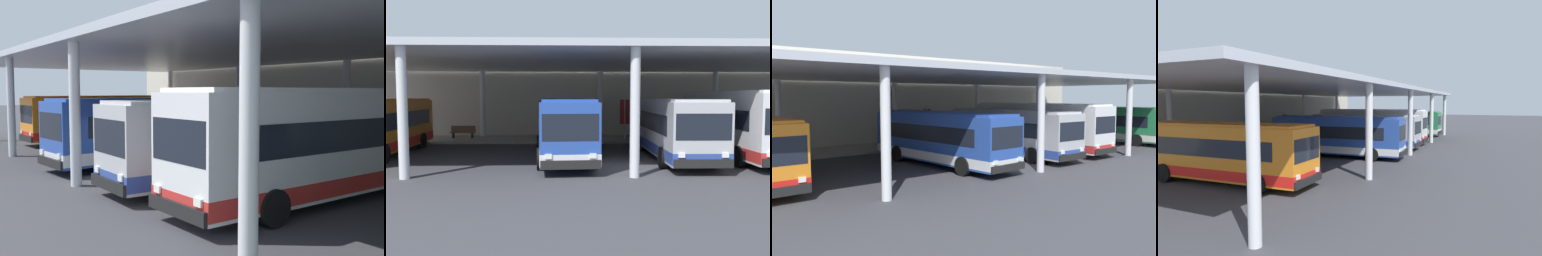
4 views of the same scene
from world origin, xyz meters
TOP-DOWN VIEW (x-y plane):
  - ground_plane at (0.00, 0.00)m, footprint 200.00×200.00m
  - platform_kerb at (0.00, 11.75)m, footprint 42.00×4.50m
  - station_building_facade at (0.00, 15.00)m, footprint 48.00×1.60m
  - canopy_shelter at (0.00, 5.50)m, footprint 40.00×17.00m
  - bus_second_bay at (-2.93, 2.61)m, footprint 3.19×10.67m
  - bus_middle_bay at (2.93, 2.70)m, footprint 2.86×10.57m
  - bus_far_bay at (6.51, 3.22)m, footprint 2.78×11.35m
  - bench_waiting at (-10.42, 11.82)m, footprint 1.80×0.45m
  - banner_sign at (1.59, 10.94)m, footprint 0.70×0.12m

SIDE VIEW (x-z plane):
  - ground_plane at x=0.00m, z-range 0.00..0.00m
  - platform_kerb at x=0.00m, z-range 0.00..0.18m
  - bench_waiting at x=-10.42m, z-range 0.20..1.12m
  - bus_second_bay at x=-2.93m, z-range 0.07..3.24m
  - bus_middle_bay at x=2.93m, z-range 0.07..3.24m
  - bus_far_bay at x=6.51m, z-range 0.06..3.63m
  - banner_sign at x=1.59m, z-range 0.38..3.58m
  - station_building_facade at x=0.00m, z-range 0.00..7.71m
  - canopy_shelter at x=0.00m, z-range 2.52..8.07m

